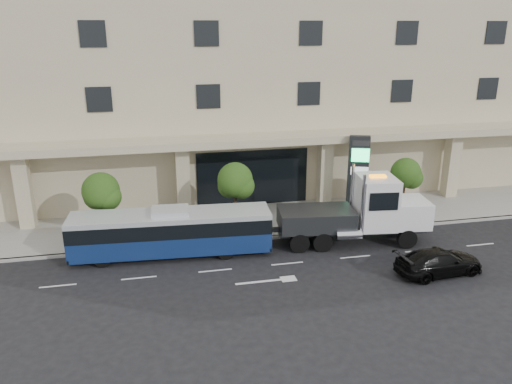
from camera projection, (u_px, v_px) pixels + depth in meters
ground at (280, 252)px, 28.91m from camera, size 120.00×120.00×0.00m
sidewalk at (262, 220)px, 33.53m from camera, size 120.00×6.00×0.15m
curb at (272, 237)px, 30.74m from camera, size 120.00×0.30×0.15m
convention_center at (234, 58)px, 40.06m from camera, size 60.00×17.60×20.00m
tree_left at (102, 193)px, 29.29m from camera, size 2.27×2.20×4.22m
tree_mid at (236, 183)px, 30.82m from camera, size 2.28×2.20×4.38m
tree_right at (406, 175)px, 33.16m from camera, size 2.10×2.00×4.04m
city_bus at (171, 232)px, 28.11m from camera, size 11.31×3.06×2.83m
tow_truck at (360, 213)px, 29.68m from camera, size 10.19×3.50×4.61m
black_sedan at (439, 262)px, 26.22m from camera, size 4.94×2.39×1.38m
signage_pylon at (358, 174)px, 33.79m from camera, size 1.43×0.90×5.41m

